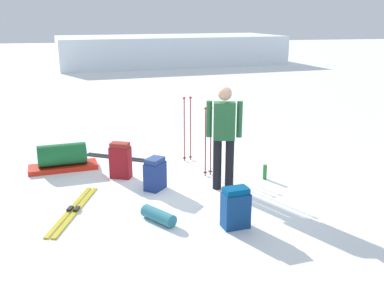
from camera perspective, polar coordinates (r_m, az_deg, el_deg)
The scene contains 13 objects.
ground_plane at distance 7.54m, azimuth 0.00°, elevation -5.11°, with size 80.00×80.00×0.00m, color white.
distant_snow_ridge at distance 25.78m, azimuth -2.83°, elevation 12.08°, with size 12.48×5.00×1.59m, color white.
skier_standing at distance 7.03m, azimuth 4.17°, elevation 1.45°, with size 0.56×0.29×1.70m.
ski_pair_near at distance 6.75m, azimuth -15.12°, elevation -8.27°, with size 0.67×1.69×0.05m.
ski_pair_far at distance 8.88m, azimuth -8.74°, elevation -1.83°, with size 1.57×1.01×0.05m.
backpack_large_dark at distance 7.22m, azimuth -4.82°, elevation -3.91°, with size 0.41×0.42×0.54m.
backpack_bright at distance 5.98m, azimuth 5.68°, elevation -8.26°, with size 0.38×0.28×0.57m.
backpack_small_spare at distance 7.79m, azimuth -9.26°, elevation -2.15°, with size 0.40×0.33×0.64m.
ski_poles_planted_near at distance 8.49m, azimuth -0.60°, elevation 2.41°, with size 0.20×0.11×1.27m.
ski_poles_planted_far at distance 7.70m, azimuth 2.11°, elevation 0.82°, with size 0.17×0.10×1.25m.
gear_sled at distance 8.46m, azimuth -16.45°, elevation -1.73°, with size 1.28×0.61×0.49m.
sleeping_mat_rolled at distance 6.19m, azimuth -4.37°, elevation -9.27°, with size 0.18×0.18×0.55m, color teal.
thermos_bottle at distance 7.78m, azimuth 9.43°, elevation -3.60°, with size 0.07×0.07×0.26m, color #287B2A.
Camera 1 is at (-1.38, -6.87, 2.78)m, focal length 41.13 mm.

